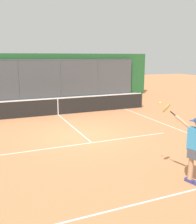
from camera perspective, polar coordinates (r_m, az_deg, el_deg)
The scene contains 4 objects.
ground_plane at distance 10.87m, azimuth -3.35°, elevation -5.20°, with size 60.00×60.00×0.00m, color #C67A4C.
court_line_markings at distance 9.65m, azimuth -0.62°, elevation -7.45°, with size 8.65×9.60×0.01m.
fence_backdrop at distance 20.30m, azimuth -13.08°, elevation 7.60°, with size 18.43×1.37×3.46m.
tennis_net at distance 14.71m, azimuth -8.89°, elevation 1.29°, with size 11.12×0.09×1.07m.
Camera 1 is at (3.41, 9.79, 3.26)m, focal length 41.23 mm.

